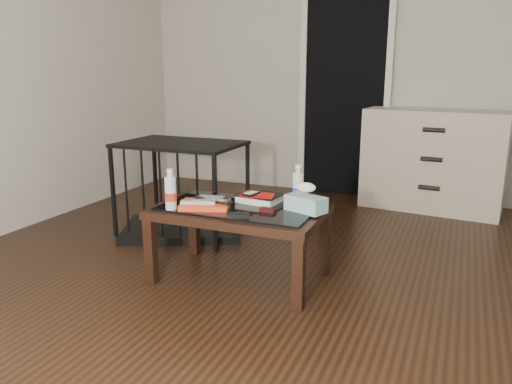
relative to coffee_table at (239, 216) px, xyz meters
The scene contains 17 objects.
ground 0.63m from the coffee_table, 14.07° to the right, with size 5.00×5.00×0.00m, color black.
doorway 2.43m from the coffee_table, 88.29° to the left, with size 0.90×0.08×2.07m.
coffee_table is the anchor object (origin of this frame).
dresser 2.32m from the coffee_table, 65.65° to the left, with size 1.25×0.63×0.90m.
pet_crate 1.01m from the coffee_table, 140.90° to the left, with size 1.07×0.91×0.71m.
magazines 0.22m from the coffee_table, 149.71° to the right, with size 0.28×0.21×0.03m, color red.
remote_silver 0.26m from the coffee_table, 143.79° to the right, with size 0.20×0.05×0.02m, color #A0A0A5.
remote_black_front 0.17m from the coffee_table, 143.93° to the right, with size 0.20×0.05×0.02m, color black.
remote_black_back 0.20m from the coffee_table, 169.78° to the right, with size 0.20×0.05×0.02m, color black.
textbook 0.18m from the coffee_table, 60.92° to the left, with size 0.25×0.20×0.05m, color black.
dvd_mailers 0.18m from the coffee_table, 62.66° to the left, with size 0.19×0.14×0.01m, color #B80E0C.
ipod 0.16m from the coffee_table, 63.92° to the left, with size 0.06×0.10×0.02m, color black.
flip_phone 0.22m from the coffee_table, 14.39° to the right, with size 0.09×0.05×0.02m, color black.
wallet 0.24m from the coffee_table, 66.64° to the right, with size 0.12×0.07×0.02m, color black.
water_bottle_left 0.44m from the coffee_table, 147.32° to the right, with size 0.07×0.07×0.24m, color silver.
water_bottle_right 0.40m from the coffee_table, 32.12° to the left, with size 0.07×0.07×0.24m, color #B6BEC1.
tissue_box 0.41m from the coffee_table, ahead, with size 0.23×0.12×0.09m, color teal.
Camera 1 is at (0.72, -2.47, 1.26)m, focal length 35.00 mm.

